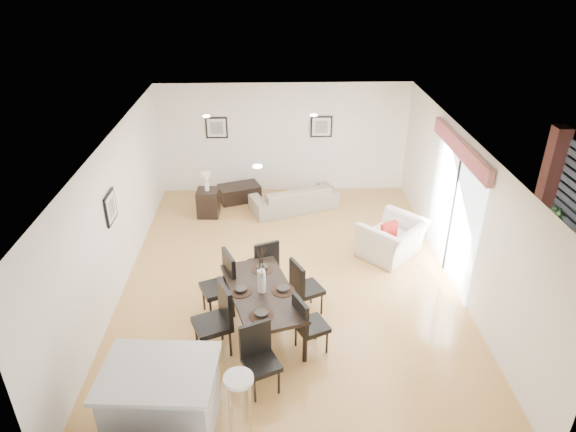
{
  "coord_description": "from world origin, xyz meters",
  "views": [
    {
      "loc": [
        -0.29,
        -7.85,
        5.46
      ],
      "look_at": [
        -0.02,
        0.4,
        1.12
      ],
      "focal_mm": 32.0,
      "sensor_mm": 36.0,
      "label": 1
    }
  ],
  "objects_px": {
    "dining_chair_enear": "(307,322)",
    "dining_chair_foot": "(265,262)",
    "side_table": "(208,203)",
    "dining_table": "(262,295)",
    "armchair": "(392,239)",
    "sofa": "(294,198)",
    "dining_chair_wfar": "(223,281)",
    "coffee_table": "(239,193)",
    "dining_chair_efar": "(303,285)",
    "dining_chair_wnear": "(218,316)",
    "kitchen_island": "(162,399)",
    "dining_chair_head": "(259,354)",
    "bar_stool": "(239,384)"
  },
  "relations": [
    {
      "from": "dining_chair_enear",
      "to": "dining_chair_foot",
      "type": "bearing_deg",
      "value": -3.05
    },
    {
      "from": "side_table",
      "to": "dining_chair_enear",
      "type": "bearing_deg",
      "value": -66.82
    },
    {
      "from": "dining_table",
      "to": "armchair",
      "type": "bearing_deg",
      "value": 24.49
    },
    {
      "from": "sofa",
      "to": "side_table",
      "type": "relative_size",
      "value": 3.2
    },
    {
      "from": "dining_chair_wfar",
      "to": "coffee_table",
      "type": "bearing_deg",
      "value": 156.33
    },
    {
      "from": "dining_chair_efar",
      "to": "coffee_table",
      "type": "bearing_deg",
      "value": -8.73
    },
    {
      "from": "sofa",
      "to": "dining_chair_foot",
      "type": "distance_m",
      "value": 3.22
    },
    {
      "from": "armchair",
      "to": "dining_chair_wnear",
      "type": "xyz_separation_m",
      "value": [
        -3.17,
        -2.61,
        0.26
      ]
    },
    {
      "from": "kitchen_island",
      "to": "dining_table",
      "type": "bearing_deg",
      "value": 59.98
    },
    {
      "from": "side_table",
      "to": "dining_table",
      "type": "bearing_deg",
      "value": -72.4
    },
    {
      "from": "dining_chair_head",
      "to": "sofa",
      "type": "bearing_deg",
      "value": 58.29
    },
    {
      "from": "dining_table",
      "to": "dining_chair_wnear",
      "type": "height_order",
      "value": "dining_chair_wnear"
    },
    {
      "from": "dining_chair_head",
      "to": "armchair",
      "type": "bearing_deg",
      "value": 28.42
    },
    {
      "from": "sofa",
      "to": "dining_chair_efar",
      "type": "relative_size",
      "value": 2.0
    },
    {
      "from": "armchair",
      "to": "dining_chair_head",
      "type": "xyz_separation_m",
      "value": [
        -2.56,
        -3.34,
        0.18
      ]
    },
    {
      "from": "dining_chair_efar",
      "to": "dining_chair_head",
      "type": "bearing_deg",
      "value": 131.22
    },
    {
      "from": "dining_chair_foot",
      "to": "sofa",
      "type": "bearing_deg",
      "value": -123.06
    },
    {
      "from": "dining_chair_wnear",
      "to": "dining_chair_head",
      "type": "xyz_separation_m",
      "value": [
        0.61,
        -0.73,
        -0.08
      ]
    },
    {
      "from": "dining_chair_head",
      "to": "side_table",
      "type": "height_order",
      "value": "dining_chair_head"
    },
    {
      "from": "armchair",
      "to": "sofa",
      "type": "bearing_deg",
      "value": -93.46
    },
    {
      "from": "dining_chair_head",
      "to": "kitchen_island",
      "type": "height_order",
      "value": "dining_chair_head"
    },
    {
      "from": "dining_chair_wnear",
      "to": "dining_chair_efar",
      "type": "height_order",
      "value": "dining_chair_wnear"
    },
    {
      "from": "dining_chair_head",
      "to": "kitchen_island",
      "type": "relative_size",
      "value": 0.69
    },
    {
      "from": "dining_chair_wnear",
      "to": "dining_chair_efar",
      "type": "bearing_deg",
      "value": 99.84
    },
    {
      "from": "dining_chair_foot",
      "to": "dining_table",
      "type": "bearing_deg",
      "value": 67.19
    },
    {
      "from": "dining_chair_head",
      "to": "dining_chair_efar",
      "type": "bearing_deg",
      "value": 42.06
    },
    {
      "from": "dining_chair_head",
      "to": "kitchen_island",
      "type": "distance_m",
      "value": 1.37
    },
    {
      "from": "dining_chair_wnear",
      "to": "kitchen_island",
      "type": "bearing_deg",
      "value": -45.28
    },
    {
      "from": "armchair",
      "to": "dining_chair_head",
      "type": "relative_size",
      "value": 1.16
    },
    {
      "from": "bar_stool",
      "to": "kitchen_island",
      "type": "bearing_deg",
      "value": 180.0
    },
    {
      "from": "dining_table",
      "to": "kitchen_island",
      "type": "relative_size",
      "value": 1.4
    },
    {
      "from": "dining_chair_foot",
      "to": "coffee_table",
      "type": "distance_m",
      "value": 3.74
    },
    {
      "from": "side_table",
      "to": "dining_chair_efar",
      "type": "bearing_deg",
      "value": -61.75
    },
    {
      "from": "dining_chair_wfar",
      "to": "armchair",
      "type": "bearing_deg",
      "value": 94.76
    },
    {
      "from": "sofa",
      "to": "kitchen_island",
      "type": "distance_m",
      "value": 6.42
    },
    {
      "from": "dining_chair_wnear",
      "to": "dining_chair_enear",
      "type": "bearing_deg",
      "value": 63.66
    },
    {
      "from": "dining_chair_wfar",
      "to": "dining_chair_foot",
      "type": "relative_size",
      "value": 1.11
    },
    {
      "from": "dining_chair_wnear",
      "to": "kitchen_island",
      "type": "relative_size",
      "value": 0.79
    },
    {
      "from": "dining_chair_head",
      "to": "coffee_table",
      "type": "xyz_separation_m",
      "value": [
        -0.59,
        5.97,
        -0.37
      ]
    },
    {
      "from": "dining_table",
      "to": "kitchen_island",
      "type": "distance_m",
      "value": 2.21
    },
    {
      "from": "dining_table",
      "to": "dining_chair_wfar",
      "type": "height_order",
      "value": "dining_chair_wfar"
    },
    {
      "from": "bar_stool",
      "to": "dining_chair_wnear",
      "type": "bearing_deg",
      "value": 105.26
    },
    {
      "from": "armchair",
      "to": "dining_chair_enear",
      "type": "xyz_separation_m",
      "value": [
        -1.86,
        -2.69,
        0.18
      ]
    },
    {
      "from": "dining_table",
      "to": "dining_chair_foot",
      "type": "relative_size",
      "value": 2.03
    },
    {
      "from": "coffee_table",
      "to": "dining_table",
      "type": "bearing_deg",
      "value": -102.45
    },
    {
      "from": "armchair",
      "to": "dining_chair_head",
      "type": "height_order",
      "value": "dining_chair_head"
    },
    {
      "from": "sofa",
      "to": "armchair",
      "type": "distance_m",
      "value": 2.79
    },
    {
      "from": "armchair",
      "to": "coffee_table",
      "type": "height_order",
      "value": "armchair"
    },
    {
      "from": "dining_chair_enear",
      "to": "dining_chair_head",
      "type": "distance_m",
      "value": 0.96
    },
    {
      "from": "dining_chair_efar",
      "to": "dining_chair_head",
      "type": "distance_m",
      "value": 1.72
    }
  ]
}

